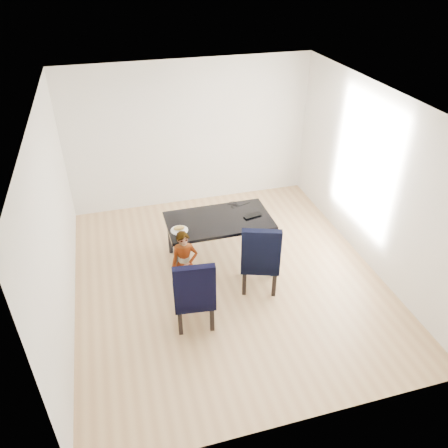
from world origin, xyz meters
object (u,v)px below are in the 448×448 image
object	(u,v)px
chair_left	(193,289)
laptop	(251,214)
dining_table	(219,239)
plate	(179,230)
chair_right	(260,254)
child	(185,264)

from	to	relation	value
chair_left	laptop	world-z (taller)	chair_left
chair_left	laptop	bearing A→B (deg)	52.12
dining_table	laptop	world-z (taller)	laptop
plate	dining_table	bearing A→B (deg)	13.19
chair_left	chair_right	bearing A→B (deg)	29.40
dining_table	laptop	size ratio (longest dim) A/B	5.54
chair_left	chair_right	xyz separation A→B (m)	(1.08, 0.46, 0.02)
dining_table	chair_left	bearing A→B (deg)	-118.49
dining_table	plate	distance (m)	0.76
laptop	dining_table	bearing A→B (deg)	-12.82
child	plate	size ratio (longest dim) A/B	4.03
chair_left	plate	world-z (taller)	chair_left
dining_table	child	size ratio (longest dim) A/B	1.55
chair_right	child	bearing A→B (deg)	-167.54
dining_table	laptop	xyz separation A→B (m)	(0.52, -0.01, 0.39)
chair_left	dining_table	bearing A→B (deg)	67.88
dining_table	chair_right	size ratio (longest dim) A/B	1.42
chair_right	laptop	bearing A→B (deg)	100.74
chair_left	chair_right	world-z (taller)	chair_right
laptop	child	bearing A→B (deg)	16.89
dining_table	chair_left	size ratio (longest dim) A/B	1.48
chair_left	plate	xyz separation A→B (m)	(0.03, 1.09, 0.22)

